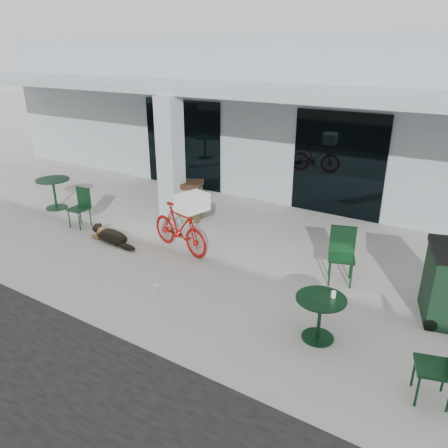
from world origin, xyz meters
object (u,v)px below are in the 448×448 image
Objects in this scene: cafe_table_far at (319,318)px; cafe_chair_far_b at (435,367)px; dog at (112,235)px; cafe_chair_far_a at (342,257)px; cafe_chair_near at (79,208)px; cafe_table_near at (55,194)px; bicycle at (180,228)px; trash_receptacle at (190,201)px.

cafe_chair_far_b is (1.64, -0.43, 0.14)m from cafe_table_far.
cafe_chair_far_b is (6.91, -1.29, 0.31)m from dog.
cafe_chair_far_a is 1.07× the size of cafe_chair_far_b.
cafe_table_near is at bearing 158.80° from cafe_chair_near.
dog is at bearing 170.76° from cafe_table_far.
cafe_chair_far_a is (3.41, 0.49, 0.01)m from bicycle.
dog is 1.44× the size of cafe_table_far.
cafe_table_far is at bearing -100.22° from cafe_chair_far_a.
bicycle is at bearing -125.70° from cafe_chair_far_b.
cafe_chair_far_a is at bearing 99.06° from cafe_table_far.
cafe_chair_near reaches higher than cafe_table_near.
cafe_table_far is (8.30, -1.70, -0.06)m from cafe_table_near.
bicycle reaches higher than cafe_chair_far_b.
trash_receptacle is at bearing 76.48° from dog.
cafe_table_near is at bearing 99.34° from bicycle.
bicycle reaches higher than cafe_chair_near.
bicycle is 4.60m from cafe_table_near.
cafe_table_near is 0.84× the size of cafe_chair_far_a.
cafe_table_near is 0.88× the size of trash_receptacle.
trash_receptacle reaches higher than cafe_table_near.
bicycle reaches higher than trash_receptacle.
cafe_table_near is 8.00m from cafe_chair_far_a.
cafe_chair_far_b is at bearing -95.36° from bicycle.
dog is (-1.56, -0.52, -0.34)m from bicycle.
dog is 3.15m from cafe_table_near.
dog is 1.10× the size of cafe_chair_far_b.
bicycle is at bearing -60.56° from trash_receptacle.
cafe_table_far is 1.90m from cafe_chair_far_a.
cafe_chair_far_b reaches higher than cafe_chair_near.
cafe_table_near is (-3.03, 0.84, 0.24)m from dog.
cafe_chair_near is 8.43m from cafe_chair_far_b.
dog is at bearing -117.56° from cafe_chair_far_b.
dog is 1.43m from cafe_chair_near.
bicycle is 1.68m from dog.
cafe_chair_far_b reaches higher than cafe_table_far.
bicycle is 3.44m from cafe_chair_far_a.
cafe_chair_far_a reaches higher than cafe_chair_far_b.
bicycle is 1.95× the size of cafe_table_near.
cafe_table_near reaches higher than dog.
cafe_table_near is 8.47m from cafe_table_far.
trash_receptacle is (-4.33, 1.15, -0.02)m from cafe_chair_far_a.
cafe_table_far is (5.27, -0.86, 0.17)m from dog.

